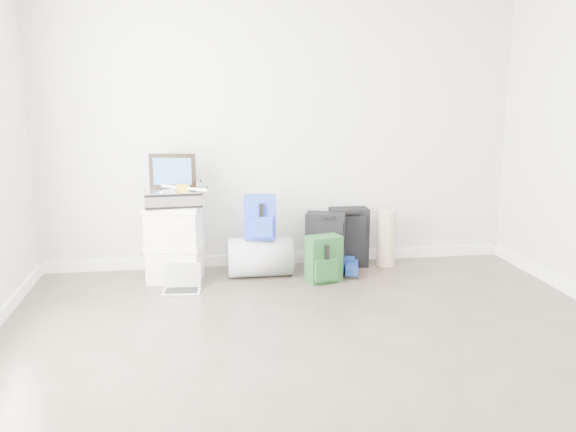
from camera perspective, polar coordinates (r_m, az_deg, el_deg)
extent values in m
plane|color=#39332A|center=(3.71, 4.89, -15.25)|extent=(5.00, 5.00, 0.00)
cube|color=silver|center=(5.77, -0.71, 8.58)|extent=(4.50, 0.02, 2.70)
cube|color=white|center=(5.97, -0.66, -3.97)|extent=(4.50, 0.02, 0.10)
cube|color=silver|center=(5.54, -10.47, -4.44)|extent=(0.51, 0.44, 0.29)
cube|color=silver|center=(5.49, -10.54, -2.74)|extent=(0.54, 0.47, 0.05)
cube|color=silver|center=(5.45, -10.60, -1.03)|extent=(0.51, 0.44, 0.29)
cube|color=silver|center=(5.42, -10.67, 0.71)|extent=(0.54, 0.47, 0.05)
cube|color=#B2B2B7|center=(5.40, -10.71, 1.66)|extent=(0.50, 0.38, 0.14)
cube|color=black|center=(5.47, -10.77, 4.15)|extent=(0.41, 0.11, 0.31)
cube|color=#255897|center=(5.45, -10.77, 4.12)|extent=(0.33, 0.08, 0.24)
cube|color=gold|center=(5.36, -9.90, 2.63)|extent=(0.11, 0.11, 0.05)
cube|color=white|center=(5.47, -8.98, 2.85)|extent=(0.19, 0.23, 0.02)
cube|color=white|center=(5.45, -11.04, 2.74)|extent=(0.23, 0.19, 0.02)
cube|color=white|center=(5.26, -10.85, 2.41)|extent=(0.19, 0.23, 0.02)
cube|color=white|center=(5.28, -8.72, 2.52)|extent=(0.23, 0.19, 0.02)
cylinder|color=gray|center=(5.56, -2.63, -3.84)|extent=(0.58, 0.37, 0.36)
cube|color=#1C44B7|center=(5.45, -2.64, -0.10)|extent=(0.30, 0.21, 0.39)
cube|color=#1C44B7|center=(5.37, -2.53, -1.00)|extent=(0.21, 0.09, 0.19)
cube|color=black|center=(5.68, 3.51, -2.47)|extent=(0.40, 0.30, 0.56)
cube|color=black|center=(5.57, 3.76, -2.76)|extent=(0.26, 0.11, 0.44)
cube|color=black|center=(5.51, 3.79, -0.14)|extent=(0.11, 0.05, 0.02)
cube|color=#133618|center=(5.40, 3.37, -4.02)|extent=(0.33, 0.25, 0.41)
cube|color=#133618|center=(5.33, 3.58, -5.03)|extent=(0.22, 0.11, 0.20)
cube|color=black|center=(5.87, 5.68, -1.97)|extent=(0.36, 0.21, 0.57)
cube|color=black|center=(5.76, 5.97, -2.25)|extent=(0.27, 0.03, 0.45)
cube|color=black|center=(5.71, 6.02, 0.31)|extent=(0.12, 0.03, 0.03)
cube|color=black|center=(5.63, 4.63, -5.39)|extent=(0.24, 0.33, 0.03)
cube|color=#1A489C|center=(5.62, 4.63, -4.89)|extent=(0.23, 0.32, 0.07)
cube|color=black|center=(5.67, 5.98, -5.32)|extent=(0.19, 0.33, 0.03)
cube|color=#1A489C|center=(5.65, 5.99, -4.82)|extent=(0.19, 0.32, 0.07)
cylinder|color=tan|center=(5.93, 9.17, -2.06)|extent=(0.18, 0.18, 0.54)
cube|color=silver|center=(5.24, -9.91, -6.97)|extent=(0.33, 0.24, 0.01)
cube|color=black|center=(5.24, -9.92, -6.88)|extent=(0.28, 0.17, 0.00)
cube|color=black|center=(5.31, -9.84, -5.45)|extent=(0.31, 0.04, 0.21)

